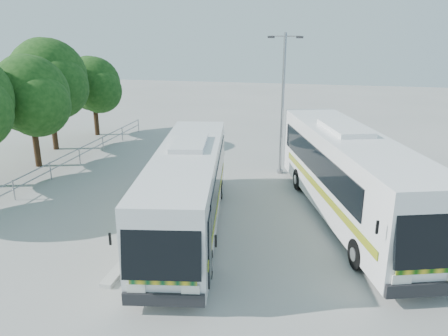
% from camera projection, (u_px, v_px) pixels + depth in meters
% --- Properties ---
extents(ground, '(100.00, 100.00, 0.00)m').
position_uv_depth(ground, '(219.00, 218.00, 18.86)').
color(ground, '#A0A09B').
rests_on(ground, ground).
extents(kerb_divider, '(0.40, 16.00, 0.15)m').
position_uv_depth(kerb_divider, '(182.00, 196.00, 21.16)').
color(kerb_divider, '#B2B2AD').
rests_on(kerb_divider, ground).
extents(railing, '(0.06, 22.00, 1.00)m').
position_uv_depth(railing, '(60.00, 162.00, 24.38)').
color(railing, gray).
rests_on(railing, ground).
extents(tree_far_c, '(4.97, 4.69, 6.49)m').
position_uv_depth(tree_far_c, '(31.00, 95.00, 24.77)').
color(tree_far_c, '#382314').
rests_on(tree_far_c, ground).
extents(tree_far_d, '(5.62, 5.30, 7.33)m').
position_uv_depth(tree_far_d, '(49.00, 77.00, 28.28)').
color(tree_far_d, '#382314').
rests_on(tree_far_d, ground).
extents(tree_far_e, '(4.54, 4.28, 5.92)m').
position_uv_depth(tree_far_e, '(94.00, 84.00, 32.62)').
color(tree_far_e, '#382314').
rests_on(tree_far_e, ground).
extents(coach_main, '(4.32, 11.98, 3.26)m').
position_uv_depth(coach_main, '(188.00, 187.00, 17.42)').
color(coach_main, silver).
rests_on(coach_main, ground).
extents(coach_adjacent, '(6.43, 13.20, 3.62)m').
position_uv_depth(coach_adjacent, '(351.00, 174.00, 18.34)').
color(coach_adjacent, white).
rests_on(coach_adjacent, ground).
extents(lamppost, '(1.86, 0.53, 7.65)m').
position_uv_depth(lamppost, '(283.00, 99.00, 23.54)').
color(lamppost, gray).
rests_on(lamppost, ground).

